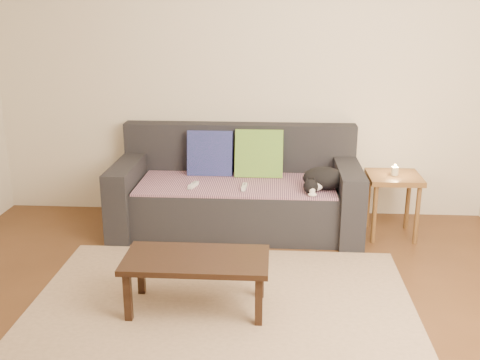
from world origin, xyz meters
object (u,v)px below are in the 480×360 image
at_px(sofa, 237,194).
at_px(coffee_table, 196,264).
at_px(side_table, 393,186).
at_px(wii_remote_a, 193,185).
at_px(cat, 323,179).
at_px(wii_remote_b, 244,187).

bearing_deg(sofa, coffee_table, -96.14).
height_order(side_table, coffee_table, side_table).
height_order(sofa, coffee_table, sofa).
bearing_deg(coffee_table, wii_remote_a, 99.03).
xyz_separation_m(cat, wii_remote_a, (-1.07, -0.00, -0.07)).
bearing_deg(cat, side_table, -6.05).
relative_size(sofa, cat, 4.88).
relative_size(side_table, coffee_table, 0.59).
relative_size(cat, wii_remote_a, 2.87).
bearing_deg(wii_remote_a, cat, -74.22).
height_order(cat, wii_remote_a, cat).
distance_m(cat, wii_remote_a, 1.07).
xyz_separation_m(side_table, coffee_table, (-1.48, -1.35, -0.12)).
relative_size(sofa, wii_remote_b, 14.00).
relative_size(sofa, wii_remote_a, 14.00).
height_order(wii_remote_b, side_table, side_table).
bearing_deg(side_table, wii_remote_a, -175.64).
distance_m(sofa, coffee_table, 1.46).
bearing_deg(wii_remote_b, sofa, 20.20).
xyz_separation_m(wii_remote_b, side_table, (1.24, 0.15, -0.01)).
height_order(wii_remote_a, coffee_table, wii_remote_a).
relative_size(sofa, side_table, 3.90).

